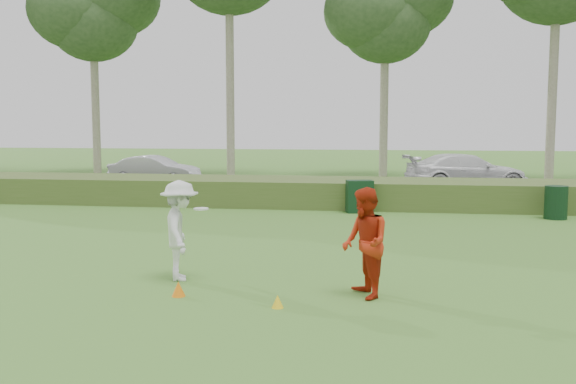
% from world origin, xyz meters
% --- Properties ---
extents(ground, '(120.00, 120.00, 0.00)m').
position_xyz_m(ground, '(0.00, 0.00, 0.00)').
color(ground, '#397025').
rests_on(ground, ground).
extents(reed_strip, '(80.00, 3.00, 0.90)m').
position_xyz_m(reed_strip, '(0.00, 12.00, 0.45)').
color(reed_strip, '#405B24').
rests_on(reed_strip, ground).
extents(park_road, '(80.00, 6.00, 0.06)m').
position_xyz_m(park_road, '(0.00, 17.00, 0.03)').
color(park_road, '#2D2D2D').
rests_on(park_road, ground).
extents(tree_2, '(6.50, 6.50, 12.00)m').
position_xyz_m(tree_2, '(-14.00, 24.00, 8.97)').
color(tree_2, gray).
rests_on(tree_2, ground).
extents(tree_4, '(6.24, 6.24, 11.50)m').
position_xyz_m(tree_4, '(2.00, 24.50, 8.59)').
color(tree_4, gray).
rests_on(tree_4, ground).
extents(player_white, '(1.04, 1.33, 1.81)m').
position_xyz_m(player_white, '(-1.49, 0.86, 0.91)').
color(player_white, silver).
rests_on(player_white, ground).
extents(player_red, '(0.95, 1.06, 1.81)m').
position_xyz_m(player_red, '(1.86, 0.17, 0.90)').
color(player_red, red).
rests_on(player_red, ground).
extents(cone_orange, '(0.23, 0.23, 0.25)m').
position_xyz_m(cone_orange, '(-1.17, -0.24, 0.12)').
color(cone_orange, orange).
rests_on(cone_orange, ground).
extents(cone_yellow, '(0.19, 0.19, 0.21)m').
position_xyz_m(cone_yellow, '(0.55, -0.64, 0.10)').
color(cone_yellow, yellow).
rests_on(cone_yellow, ground).
extents(utility_cabinet, '(0.93, 0.70, 1.03)m').
position_xyz_m(utility_cabinet, '(1.35, 10.29, 0.52)').
color(utility_cabinet, black).
rests_on(utility_cabinet, ground).
extents(trash_bin, '(0.69, 0.69, 0.99)m').
position_xyz_m(trash_bin, '(7.19, 9.77, 0.50)').
color(trash_bin, black).
rests_on(trash_bin, ground).
extents(car_mid, '(4.12, 1.65, 1.33)m').
position_xyz_m(car_mid, '(-8.15, 17.44, 0.73)').
color(car_mid, silver).
rests_on(car_mid, park_road).
extents(car_right, '(5.50, 3.24, 1.50)m').
position_xyz_m(car_right, '(5.54, 17.83, 0.81)').
color(car_right, silver).
rests_on(car_right, park_road).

